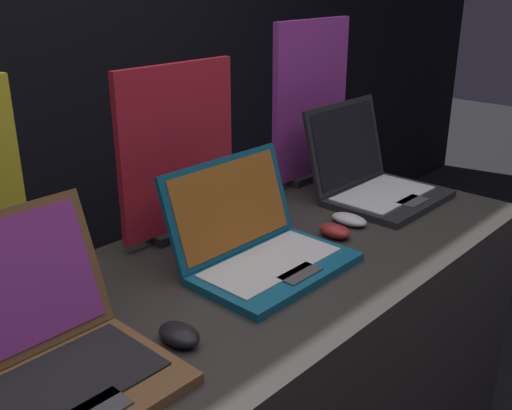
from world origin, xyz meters
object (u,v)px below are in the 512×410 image
Objects in this scene: mouse_middle at (335,231)px; promo_stand_back at (311,106)px; mouse_front at (179,335)px; mouse_back at (349,219)px; laptop_middle at (258,243)px; promo_stand_middle at (179,156)px; laptop_front at (44,350)px; laptop_back at (372,177)px.

promo_stand_back is (0.33, 0.35, 0.24)m from mouse_middle.
mouse_front is 0.71m from mouse_back.
mouse_front is 0.25× the size of laptop_middle.
promo_stand_back is at bearing 27.31° from laptop_middle.
mouse_front and mouse_middle have the same top height.
mouse_back is at bearing -3.15° from laptop_middle.
promo_stand_middle is at bearing 129.00° from mouse_middle.
laptop_middle reaches higher than mouse_front.
promo_stand_middle reaches higher than laptop_front.
promo_stand_middle is 0.59m from promo_stand_back.
mouse_front is at bearing -18.86° from laptop_front.
mouse_front is 0.21× the size of promo_stand_middle.
mouse_back is (0.36, -0.02, -0.04)m from laptop_middle.
laptop_back is at bearing 10.17° from mouse_front.
mouse_front is 0.60m from mouse_middle.
laptop_back is (0.93, 0.17, 0.05)m from mouse_front.
laptop_back is 0.25m from mouse_back.
mouse_front is at bearing -169.83° from laptop_back.
laptop_front is 3.80× the size of mouse_front.
laptop_middle is 0.73× the size of promo_stand_back.
promo_stand_middle reaches higher than laptop_middle.
laptop_front is 0.25m from mouse_front.
laptop_middle is 1.07× the size of laptop_back.
mouse_front reaches higher than mouse_back.
mouse_front is 1.02× the size of mouse_middle.
promo_stand_middle is (0.57, 0.31, 0.15)m from laptop_front.
laptop_back is at bearing -20.35° from promo_stand_middle.
mouse_back is at bearing 12.23° from mouse_middle.
promo_stand_middle is 0.65m from laptop_back.
promo_stand_back reaches higher than mouse_middle.
laptop_front reaches higher than mouse_middle.
mouse_middle is at bearing -51.00° from promo_stand_middle.
mouse_middle is at bearing -9.10° from laptop_middle.
promo_stand_back reaches higher than laptop_middle.
promo_stand_middle is at bearing 48.51° from mouse_front.
promo_stand_middle is 4.16× the size of mouse_back.
laptop_middle is at bearing 170.90° from mouse_middle.
laptop_back reaches higher than mouse_front.
laptop_back is at bearing 4.40° from laptop_front.
promo_stand_back reaches higher than mouse_back.
laptop_back is (0.33, 0.10, 0.05)m from mouse_middle.
mouse_middle is 0.35m from laptop_back.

